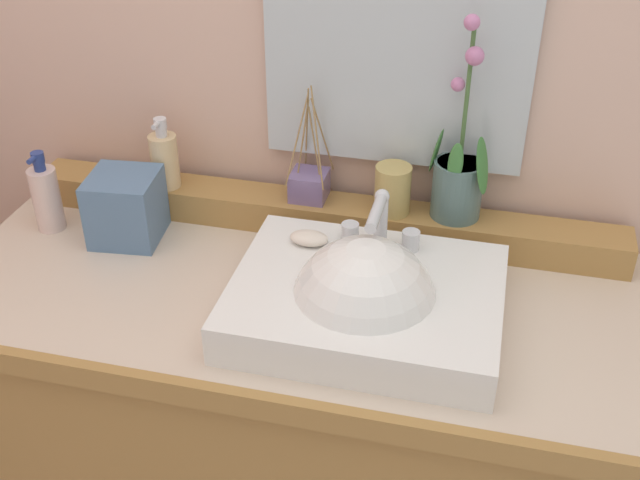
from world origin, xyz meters
TOP-DOWN VIEW (x-y plane):
  - wall_back at (0.00, 0.38)m, footprint 2.93×0.20m
  - vanity_cabinet at (0.00, -0.00)m, footprint 1.28×0.56m
  - back_ledge at (0.00, 0.22)m, footprint 1.20×0.09m
  - sink_basin at (0.15, -0.06)m, footprint 0.45×0.36m
  - soap_bar at (0.02, 0.05)m, footprint 0.07×0.04m
  - potted_plant at (0.27, 0.22)m, footprint 0.12×0.10m
  - soap_dispenser at (-0.32, 0.20)m, footprint 0.06×0.06m
  - tumbler_cup at (0.15, 0.21)m, footprint 0.07×0.07m
  - reed_diffuser at (-0.02, 0.23)m, footprint 0.07×0.09m
  - lotion_bottle at (-0.53, 0.09)m, footprint 0.06×0.06m
  - tissue_box at (-0.36, 0.10)m, footprint 0.14×0.14m
  - mirror at (0.13, 0.27)m, footprint 0.49×0.02m

SIDE VIEW (x-z plane):
  - vanity_cabinet at x=0.00m, z-range 0.00..0.88m
  - back_ledge at x=0.00m, z-range 0.88..0.94m
  - sink_basin at x=0.15m, z-range 0.78..1.05m
  - tissue_box at x=-0.36m, z-range 0.88..1.01m
  - lotion_bottle at x=-0.53m, z-range 0.87..1.03m
  - soap_bar at x=0.02m, z-range 0.95..0.98m
  - reed_diffuser at x=-0.02m, z-range 0.86..1.10m
  - tumbler_cup at x=0.15m, z-range 0.94..1.04m
  - soap_dispenser at x=-0.32m, z-range 0.93..1.08m
  - potted_plant at x=0.27m, z-range 0.83..1.22m
  - wall_back at x=0.00m, z-range 0.00..2.41m
  - mirror at x=0.13m, z-range 1.02..1.63m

